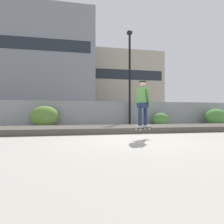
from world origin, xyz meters
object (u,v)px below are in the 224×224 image
at_px(street_lamp, 130,67).
at_px(shrub_right, 216,117).
at_px(skater, 143,101).
at_px(shrub_center, 161,119).
at_px(parked_car_near, 63,115).
at_px(parked_car_mid, 133,115).
at_px(shrub_left, 45,116).
at_px(parked_car_far, 199,114).
at_px(skateboard, 143,128).

xyz_separation_m(street_lamp, shrub_right, (6.85, -0.64, -3.78)).
height_order(skater, shrub_center, skater).
bearing_deg(parked_car_near, parked_car_mid, -2.27).
xyz_separation_m(street_lamp, parked_car_mid, (1.16, 2.81, -3.60)).
bearing_deg(parked_car_mid, street_lamp, -112.48).
height_order(street_lamp, parked_car_near, street_lamp).
relative_size(shrub_left, shrub_right, 1.12).
bearing_deg(parked_car_mid, shrub_center, -69.50).
xyz_separation_m(shrub_left, shrub_center, (8.36, -0.23, -0.24)).
relative_size(skater, shrub_right, 1.01).
xyz_separation_m(street_lamp, parked_car_far, (7.75, 2.71, -3.60)).
xyz_separation_m(skateboard, parked_car_far, (9.35, 9.80, 0.43)).
bearing_deg(skater, parked_car_near, 108.52).
xyz_separation_m(parked_car_far, shrub_center, (-5.42, -3.02, -0.35)).
bearing_deg(shrub_left, parked_car_far, 11.41).
xyz_separation_m(skateboard, shrub_left, (-4.44, 7.02, 0.32)).
relative_size(parked_car_mid, shrub_center, 3.51).
relative_size(skateboard, parked_car_near, 0.18).
height_order(shrub_left, shrub_center, shrub_left).
height_order(skater, street_lamp, street_lamp).
bearing_deg(street_lamp, shrub_left, -179.28).
relative_size(shrub_left, shrub_center, 1.49).
distance_m(skateboard, street_lamp, 8.31).
height_order(parked_car_mid, shrub_center, parked_car_mid).
relative_size(parked_car_near, shrub_left, 2.34).
bearing_deg(parked_car_far, shrub_right, -105.13).
distance_m(skater, shrub_center, 7.89).
distance_m(parked_car_mid, shrub_left, 7.76).
bearing_deg(parked_car_near, parked_car_far, -1.56).
xyz_separation_m(skateboard, parked_car_near, (-3.40, 10.14, 0.43)).
xyz_separation_m(street_lamp, parked_car_near, (-4.99, 3.05, -3.60)).
xyz_separation_m(parked_car_near, parked_car_far, (12.74, -0.35, 0.00)).
relative_size(skater, shrub_left, 0.90).
distance_m(parked_car_near, shrub_center, 8.07).
distance_m(skateboard, parked_car_mid, 10.29).
bearing_deg(shrub_center, skateboard, -120.06).
xyz_separation_m(parked_car_far, shrub_left, (-13.79, -2.78, -0.11)).
height_order(shrub_center, shrub_right, shrub_right).
bearing_deg(shrub_center, parked_car_mid, 110.50).
bearing_deg(skater, parked_car_mid, 74.43).
xyz_separation_m(shrub_center, shrub_right, (4.52, -0.33, 0.16)).
bearing_deg(skateboard, parked_car_far, 46.35).
xyz_separation_m(parked_car_mid, shrub_center, (1.17, -3.12, -0.35)).
height_order(parked_car_near, parked_car_far, same).
distance_m(parked_car_far, shrub_right, 3.47).
relative_size(parked_car_far, shrub_left, 2.35).
relative_size(parked_car_near, parked_car_far, 1.00).
relative_size(parked_car_near, shrub_right, 2.62).
distance_m(street_lamp, parked_car_near, 6.87).
height_order(street_lamp, parked_car_mid, street_lamp).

